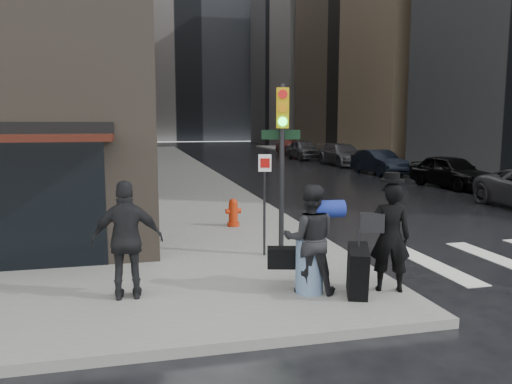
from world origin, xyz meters
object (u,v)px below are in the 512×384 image
(parked_car_2, at_px, (379,162))
(fire_hydrant, at_px, (233,214))
(parked_car_4, at_px, (304,149))
(parked_car_3, at_px, (343,155))
(parked_car_1, at_px, (451,171))
(man_greycoat, at_px, (127,240))
(traffic_light, at_px, (280,147))
(parked_car_5, at_px, (289,147))
(man_overcoat, at_px, (383,242))
(man_jeans, at_px, (309,239))

(parked_car_2, bearing_deg, fire_hydrant, -133.07)
(fire_hydrant, height_order, parked_car_4, parked_car_4)
(parked_car_3, bearing_deg, fire_hydrant, -121.69)
(parked_car_1, height_order, parked_car_2, parked_car_1)
(man_greycoat, height_order, traffic_light, traffic_light)
(parked_car_1, distance_m, parked_car_3, 12.34)
(parked_car_4, bearing_deg, parked_car_5, 83.72)
(man_overcoat, bearing_deg, traffic_light, -48.38)
(fire_hydrant, distance_m, parked_car_4, 27.45)
(traffic_light, distance_m, fire_hydrant, 3.81)
(fire_hydrant, bearing_deg, parked_car_3, 59.22)
(parked_car_3, bearing_deg, parked_car_4, 95.74)
(man_greycoat, bearing_deg, parked_car_5, -109.23)
(man_greycoat, height_order, parked_car_3, man_greycoat)
(man_overcoat, distance_m, parked_car_2, 21.04)
(man_overcoat, bearing_deg, parked_car_5, -85.12)
(traffic_light, bearing_deg, parked_car_3, 77.52)
(fire_hydrant, bearing_deg, parked_car_2, 49.78)
(man_overcoat, bearing_deg, parked_car_1, -108.60)
(man_overcoat, relative_size, parked_car_3, 0.39)
(traffic_light, bearing_deg, parked_car_2, 70.59)
(man_overcoat, xyz_separation_m, parked_car_5, (9.94, 37.25, -0.32))
(parked_car_3, bearing_deg, man_greycoat, -121.03)
(parked_car_2, bearing_deg, parked_car_3, 83.07)
(man_jeans, relative_size, man_greycoat, 0.95)
(parked_car_2, distance_m, parked_car_3, 6.19)
(parked_car_5, bearing_deg, man_overcoat, -105.33)
(parked_car_1, bearing_deg, parked_car_2, 88.10)
(fire_hydrant, height_order, parked_car_1, parked_car_1)
(man_overcoat, xyz_separation_m, parked_car_2, (9.57, 18.73, -0.30))
(man_greycoat, relative_size, traffic_light, 0.53)
(man_overcoat, height_order, traffic_light, traffic_light)
(traffic_light, relative_size, fire_hydrant, 4.71)
(fire_hydrant, bearing_deg, man_greycoat, -117.59)
(man_overcoat, distance_m, traffic_light, 3.09)
(parked_car_3, xyz_separation_m, parked_car_4, (-0.72, 6.17, 0.05))
(traffic_light, relative_size, parked_car_3, 0.69)
(traffic_light, xyz_separation_m, parked_car_1, (10.98, 10.03, -1.69))
(parked_car_4, bearing_deg, fire_hydrant, -113.16)
(traffic_light, distance_m, parked_car_4, 30.39)
(fire_hydrant, bearing_deg, parked_car_1, 30.86)
(parked_car_1, relative_size, parked_car_2, 1.03)
(parked_car_5, bearing_deg, parked_car_2, -91.52)
(parked_car_2, height_order, parked_car_4, parked_car_4)
(man_overcoat, relative_size, parked_car_2, 0.48)
(man_jeans, distance_m, parked_car_3, 27.06)
(parked_car_1, bearing_deg, man_jeans, -137.73)
(man_greycoat, height_order, parked_car_4, man_greycoat)
(man_overcoat, relative_size, parked_car_4, 0.43)
(man_greycoat, xyz_separation_m, parked_car_5, (13.99, 36.57, -0.42))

